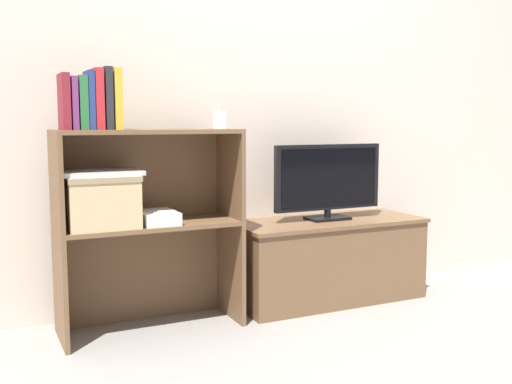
{
  "coord_description": "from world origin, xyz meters",
  "views": [
    {
      "loc": [
        -1.26,
        -2.46,
        0.96
      ],
      "look_at": [
        0.0,
        0.17,
        0.61
      ],
      "focal_mm": 42.0,
      "sensor_mm": 36.0,
      "label": 1
    }
  ],
  "objects": [
    {
      "name": "bookshelf_upper_tier",
      "position": [
        -0.54,
        0.23,
        0.77
      ],
      "size": [
        0.82,
        0.33,
        0.42
      ],
      "color": "brown",
      "rests_on": "bookshelf_lower_tier"
    },
    {
      "name": "book_charcoal",
      "position": [
        -0.73,
        0.1,
        1.05
      ],
      "size": [
        0.03,
        0.14,
        0.26
      ],
      "color": "#232328",
      "rests_on": "bookshelf_upper_tier"
    },
    {
      "name": "book_crimson",
      "position": [
        -0.77,
        0.1,
        1.05
      ],
      "size": [
        0.03,
        0.15,
        0.25
      ],
      "color": "#B22328",
      "rests_on": "bookshelf_upper_tier"
    },
    {
      "name": "wall_back",
      "position": [
        0.0,
        0.45,
        1.2
      ],
      "size": [
        10.0,
        0.05,
        2.4
      ],
      "color": "beige",
      "rests_on": "ground_plane"
    },
    {
      "name": "book_maroon",
      "position": [
        -0.9,
        0.1,
        1.03
      ],
      "size": [
        0.03,
        0.16,
        0.23
      ],
      "color": "maroon",
      "rests_on": "bookshelf_upper_tier"
    },
    {
      "name": "ground_plane",
      "position": [
        0.0,
        0.0,
        0.0
      ],
      "size": [
        16.0,
        16.0,
        0.0
      ],
      "primitive_type": "plane",
      "color": "gray"
    },
    {
      "name": "magazine_stack",
      "position": [
        -0.51,
        0.12,
        0.53
      ],
      "size": [
        0.16,
        0.22,
        0.06
      ],
      "color": "silver",
      "rests_on": "bookshelf_lower_tier"
    },
    {
      "name": "bookshelf_lower_tier",
      "position": [
        -0.54,
        0.23,
        0.31
      ],
      "size": [
        0.82,
        0.33,
        0.5
      ],
      "color": "brown",
      "rests_on": "ground_plane"
    },
    {
      "name": "tv",
      "position": [
        0.44,
        0.21,
        0.65
      ],
      "size": [
        0.63,
        0.14,
        0.4
      ],
      "color": "black",
      "rests_on": "tv_stand"
    },
    {
      "name": "book_navy",
      "position": [
        -0.8,
        0.1,
        1.04
      ],
      "size": [
        0.02,
        0.14,
        0.24
      ],
      "color": "navy",
      "rests_on": "bookshelf_upper_tier"
    },
    {
      "name": "storage_basket_left",
      "position": [
        -0.76,
        0.15,
        0.62
      ],
      "size": [
        0.3,
        0.3,
        0.23
      ],
      "color": "tan",
      "rests_on": "bookshelf_lower_tier"
    },
    {
      "name": "book_forest",
      "position": [
        -0.83,
        0.1,
        1.03
      ],
      "size": [
        0.03,
        0.14,
        0.22
      ],
      "color": "#286638",
      "rests_on": "bookshelf_upper_tier"
    },
    {
      "name": "book_plum",
      "position": [
        -0.87,
        0.1,
        1.03
      ],
      "size": [
        0.02,
        0.15,
        0.22
      ],
      "color": "#6B2D66",
      "rests_on": "bookshelf_upper_tier"
    },
    {
      "name": "book_mustard",
      "position": [
        -0.69,
        0.1,
        1.05
      ],
      "size": [
        0.03,
        0.12,
        0.26
      ],
      "color": "gold",
      "rests_on": "bookshelf_upper_tier"
    },
    {
      "name": "baby_monitor",
      "position": [
        -0.19,
        0.17,
        0.96
      ],
      "size": [
        0.05,
        0.04,
        0.12
      ],
      "color": "white",
      "rests_on": "bookshelf_upper_tier"
    },
    {
      "name": "tv_stand",
      "position": [
        0.44,
        0.21,
        0.22
      ],
      "size": [
        1.03,
        0.43,
        0.44
      ],
      "color": "brown",
      "rests_on": "ground_plane"
    },
    {
      "name": "laptop",
      "position": [
        -0.76,
        0.15,
        0.74
      ],
      "size": [
        0.35,
        0.25,
        0.02
      ],
      "color": "#BCBCC1",
      "rests_on": "storage_basket_left"
    }
  ]
}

